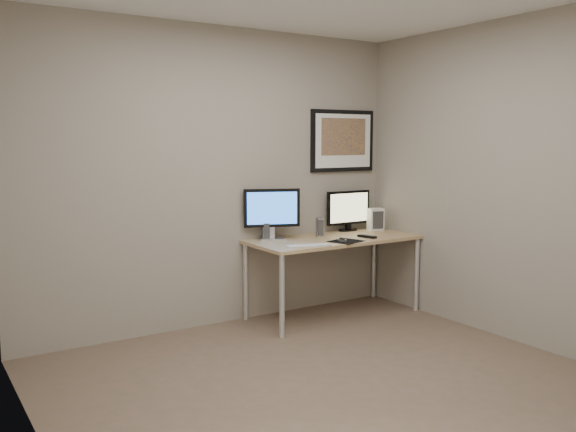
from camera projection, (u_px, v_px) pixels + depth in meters
The scene contains 13 objects.
floor at pixel (335, 386), 4.05m from camera, with size 3.60×3.60×0.00m, color brown.
room at pixel (298, 138), 4.22m from camera, with size 3.60×3.60×3.60m.
desk at pixel (334, 245), 5.63m from camera, with size 1.60×0.70×0.73m.
framed_art at pixel (343, 141), 5.98m from camera, with size 0.75×0.04×0.60m.
monitor_large at pixel (272, 212), 5.48m from camera, with size 0.48×0.24×0.46m.
monitor_tv at pixel (348, 210), 6.04m from camera, with size 0.51×0.12×0.40m.
speaker_left at pixel (266, 231), 5.51m from camera, with size 0.07×0.07×0.17m, color #AAAAAF.
speaker_right at pixel (320, 227), 5.68m from camera, with size 0.07×0.07×0.18m, color #AAAAAF.
keyboard at pixel (309, 245), 5.17m from camera, with size 0.39×0.10×0.01m, color silver.
mousepad at pixel (346, 241), 5.42m from camera, with size 0.27×0.24×0.00m, color black.
mouse at pixel (342, 239), 5.42m from camera, with size 0.05×0.10×0.03m, color black.
remote at pixel (367, 236), 5.64m from camera, with size 0.05×0.19×0.02m, color black.
fan_unit at pixel (376, 219), 6.08m from camera, with size 0.14×0.11×0.22m, color silver.
Camera 1 is at (-2.36, -3.10, 1.62)m, focal length 38.00 mm.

